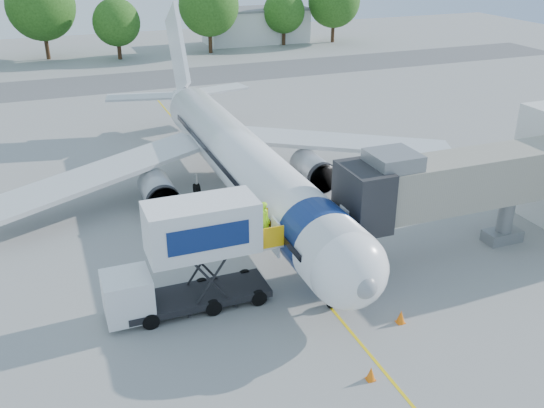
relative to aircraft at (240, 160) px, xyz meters
name	(u,v)px	position (x,y,z in m)	size (l,w,h in m)	color
ground	(263,226)	(0.00, -4.12, -2.95)	(160.00, 160.00, 0.00)	#999996
guidance_line	(263,226)	(0.00, -4.12, -2.94)	(0.15, 70.00, 0.01)	yellow
taxiway_strip	(141,81)	(0.00, 37.88, -2.94)	(120.00, 10.00, 0.01)	#59595B
aircraft	(240,160)	(0.00, 0.00, 0.00)	(34.17, 37.73, 11.35)	white
jet_bridge	(446,184)	(7.99, -11.12, 1.39)	(13.90, 3.20, 6.60)	gray
catering_hiloader	(190,257)	(-6.26, -11.12, -0.18)	(8.50, 2.44, 5.50)	black
safety_cone_a	(401,317)	(2.51, -15.97, -2.63)	(0.42, 0.42, 0.67)	orange
safety_cone_b	(371,374)	(-0.78, -18.92, -2.65)	(0.40, 0.40, 0.63)	orange
outbuilding_right	(256,25)	(22.00, 57.88, -0.29)	(16.40, 7.40, 5.30)	silver
tree_c	(41,6)	(-9.81, 55.67, 4.18)	(9.21, 9.21, 11.74)	#382314
tree_d	(116,22)	(-0.43, 52.07, 2.06)	(6.47, 6.47, 8.25)	#382314
tree_e	(209,6)	(12.72, 51.86, 3.72)	(8.61, 8.61, 10.98)	#382314
tree_f	(284,12)	(25.29, 54.15, 2.03)	(6.44, 6.44, 8.22)	#382314
tree_g	(334,1)	(33.57, 53.62, 3.36)	(8.15, 8.15, 10.40)	#382314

